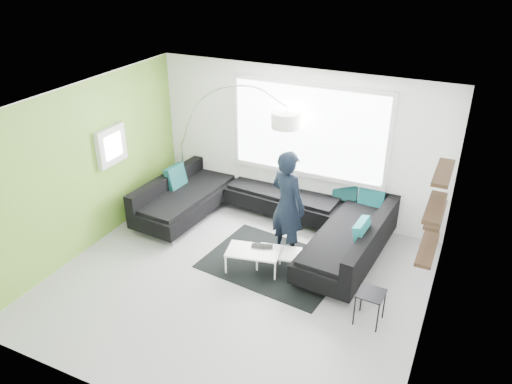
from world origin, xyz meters
TOP-DOWN VIEW (x-y plane):
  - ground at (0.00, 0.00)m, footprint 5.50×5.50m
  - room_shell at (0.04, 0.21)m, footprint 5.54×5.04m
  - sectional_sofa at (-0.23, 1.54)m, footprint 4.37×2.90m
  - rug at (0.31, 0.70)m, footprint 2.33×1.81m
  - coffee_table at (0.25, 0.54)m, footprint 1.18×0.84m
  - arc_lamp at (-2.12, 1.87)m, footprint 2.38×0.84m
  - side_table at (2.05, 0.00)m, footprint 0.38×0.38m
  - person at (0.38, 1.09)m, footprint 0.99×0.92m
  - laptop at (0.18, 0.54)m, footprint 0.47×0.42m

SIDE VIEW (x-z plane):
  - ground at x=0.00m, z-range 0.00..0.00m
  - rug at x=0.31m, z-range 0.00..0.01m
  - coffee_table at x=0.25m, z-range 0.00..0.35m
  - side_table at x=2.05m, z-range 0.00..0.49m
  - laptop at x=0.18m, z-range 0.35..0.38m
  - sectional_sofa at x=-0.23m, z-range -0.05..0.85m
  - person at x=0.38m, z-range 0.00..1.86m
  - arc_lamp at x=-2.12m, z-range 0.00..2.51m
  - room_shell at x=0.04m, z-range 0.40..3.22m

